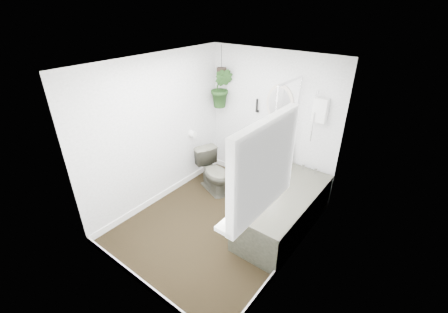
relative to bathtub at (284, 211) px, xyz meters
The scene contains 22 objects.
floor 0.99m from the bathtub, 147.99° to the right, with size 2.30×2.80×0.02m, color black.
ceiling 2.23m from the bathtub, 147.99° to the right, with size 2.30×2.80×0.02m, color white.
wall_back 1.49m from the bathtub, 131.32° to the left, with size 2.30×0.02×2.30m, color white.
wall_front 2.24m from the bathtub, 112.73° to the right, with size 2.30×0.02×2.30m, color white.
wall_left 2.20m from the bathtub, 165.69° to the right, with size 0.02×2.80×2.30m, color white.
wall_right 1.06m from the bathtub, 54.25° to the right, with size 0.02×2.80×2.30m, color white.
skirting 0.97m from the bathtub, 147.99° to the right, with size 2.30×2.80×0.10m, color white.
bathtub is the anchor object (origin of this frame).
bath_screen 1.15m from the bathtub, 123.96° to the left, with size 0.04×0.72×1.40m, color silver, non-canonical shape.
shower_box 1.51m from the bathtub, 90.00° to the left, with size 0.20×0.10×0.35m, color white.
oval_mirror 1.63m from the bathtub, 126.89° to the left, with size 0.46×0.03×0.62m, color beige.
wall_sconce 1.76m from the bathtub, 140.76° to the left, with size 0.04×0.04×0.22m, color black.
toilet_roll_holder 2.01m from the bathtub, behind, with size 0.11×0.11×0.11m, color white.
window_recess 1.84m from the bathtub, 76.41° to the right, with size 0.08×1.00×0.90m, color white.
window_sill 1.54m from the bathtub, 79.61° to the right, with size 0.18×1.00×0.04m, color white.
window_blinds 1.83m from the bathtub, 78.46° to the right, with size 0.01×0.86×0.76m, color white.
toilet 1.41m from the bathtub, behind, with size 0.40×0.70×0.72m, color #4D4C3F.
pedestal_sink 0.97m from the bathtub, 133.38° to the left, with size 0.55×0.47×0.93m, color #4D4C3F, non-canonical shape.
sill_plant 1.41m from the bathtub, 76.31° to the right, with size 0.20×0.17×0.22m, color black.
hanging_plant 2.27m from the bathtub, 156.14° to the left, with size 0.37×0.30×0.67m, color black.
soap_bottle 0.60m from the bathtub, 121.36° to the right, with size 0.08×0.08×0.18m, color black.
hanging_pot 2.44m from the bathtub, 156.14° to the left, with size 0.16×0.16×0.12m, color black.
Camera 1 is at (2.18, -2.69, 2.95)m, focal length 24.00 mm.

